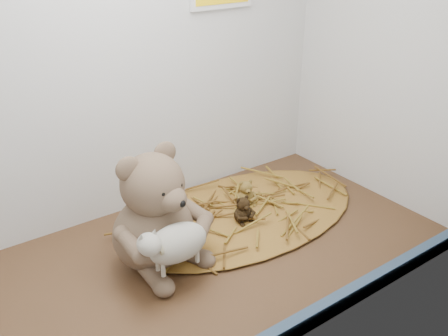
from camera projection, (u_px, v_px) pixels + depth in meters
alcove_shell at (156, 53)px, 96.43cm from camera, size 120.40×60.20×90.40cm
straw_bed at (244, 213)px, 128.15cm from camera, size 66.59×38.66×1.29cm
main_teddy at (152, 209)px, 104.80cm from camera, size 26.69×27.59×27.24cm
toy_lamb at (177, 243)px, 99.08cm from camera, size 17.24×10.52×11.14cm
mini_teddy_tan at (246, 191)px, 130.19cm from camera, size 7.07×7.26×6.82cm
mini_teddy_brown at (243, 208)px, 122.53cm from camera, size 5.69×5.98×6.84cm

